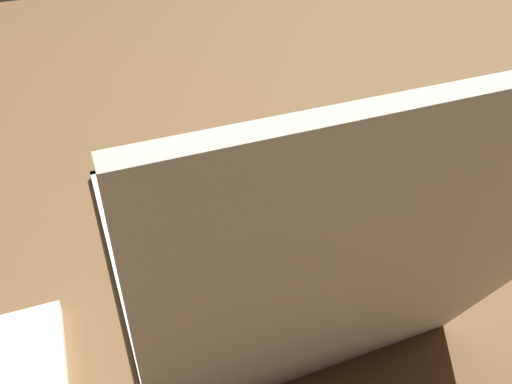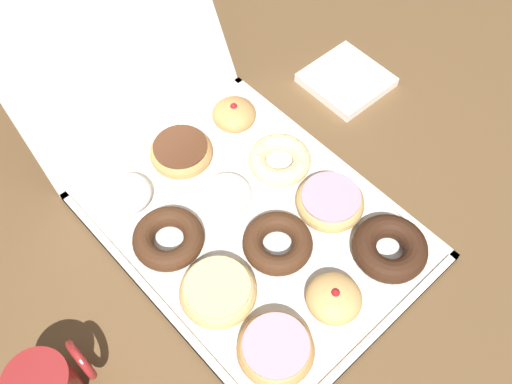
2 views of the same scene
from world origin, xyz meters
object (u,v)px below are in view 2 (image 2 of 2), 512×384
(pink_frosted_donut_5, at_px, (330,202))
(napkin_stack, at_px, (346,80))
(chocolate_frosted_donut_10, at_px, (180,153))
(jelly_filled_donut_11, at_px, (234,114))
(cruller_donut_8, at_px, (280,160))
(pink_frosted_donut_0, at_px, (276,349))
(donut_box, at_px, (253,227))
(chocolate_cake_ring_donut_2, at_px, (390,248))
(jelly_filled_donut_1, at_px, (334,298))
(chocolate_cake_ring_donut_6, at_px, (168,238))
(powdered_filled_donut_9, at_px, (126,194))
(chocolate_cake_ring_donut_4, at_px, (276,245))
(powdered_filled_donut_7, at_px, (224,196))
(glazed_ring_donut_3, at_px, (218,291))

(pink_frosted_donut_5, height_order, napkin_stack, pink_frosted_donut_5)
(chocolate_frosted_donut_10, distance_m, jelly_filled_donut_11, 0.13)
(cruller_donut_8, relative_size, napkin_stack, 0.77)
(pink_frosted_donut_0, height_order, cruller_donut_8, pink_frosted_donut_0)
(donut_box, relative_size, napkin_stack, 3.67)
(pink_frosted_donut_5, bearing_deg, chocolate_cake_ring_donut_2, -87.29)
(napkin_stack, bearing_deg, jelly_filled_donut_1, -140.16)
(donut_box, relative_size, jelly_filled_donut_1, 6.26)
(chocolate_cake_ring_donut_6, height_order, powdered_filled_donut_9, powdered_filled_donut_9)
(jelly_filled_donut_1, relative_size, chocolate_cake_ring_donut_4, 0.75)
(chocolate_cake_ring_donut_2, relative_size, powdered_filled_donut_7, 1.41)
(jelly_filled_donut_1, relative_size, chocolate_cake_ring_donut_2, 0.71)
(donut_box, height_order, chocolate_frosted_donut_10, chocolate_frosted_donut_10)
(donut_box, distance_m, powdered_filled_donut_9, 0.22)
(donut_box, height_order, chocolate_cake_ring_donut_4, chocolate_cake_ring_donut_4)
(powdered_filled_donut_9, xyz_separation_m, chocolate_frosted_donut_10, (0.12, 0.01, -0.00))
(powdered_filled_donut_7, bearing_deg, cruller_donut_8, -3.39)
(cruller_donut_8, relative_size, jelly_filled_donut_11, 1.37)
(jelly_filled_donut_1, height_order, powdered_filled_donut_7, jelly_filled_donut_1)
(jelly_filled_donut_1, bearing_deg, pink_frosted_donut_0, 178.05)
(chocolate_cake_ring_donut_2, xyz_separation_m, chocolate_cake_ring_donut_4, (-0.13, 0.13, -0.00))
(chocolate_cake_ring_donut_6, bearing_deg, cruller_donut_8, -1.90)
(pink_frosted_donut_5, height_order, jelly_filled_donut_11, jelly_filled_donut_11)
(jelly_filled_donut_11, bearing_deg, napkin_stack, -16.11)
(donut_box, xyz_separation_m, chocolate_cake_ring_donut_4, (-0.00, -0.06, 0.02))
(powdered_filled_donut_7, bearing_deg, pink_frosted_donut_5, -46.38)
(glazed_ring_donut_3, bearing_deg, donut_box, 24.67)
(pink_frosted_donut_0, bearing_deg, chocolate_cake_ring_donut_6, 90.22)
(chocolate_cake_ring_donut_2, xyz_separation_m, cruller_donut_8, (-0.01, 0.25, -0.00))
(chocolate_cake_ring_donut_2, height_order, powdered_filled_donut_9, powdered_filled_donut_9)
(jelly_filled_donut_11, bearing_deg, pink_frosted_donut_5, -91.68)
(jelly_filled_donut_1, height_order, chocolate_frosted_donut_10, jelly_filled_donut_1)
(donut_box, xyz_separation_m, glazed_ring_donut_3, (-0.12, -0.06, 0.03))
(chocolate_cake_ring_donut_4, height_order, cruller_donut_8, same)
(chocolate_cake_ring_donut_6, bearing_deg, glazed_ring_donut_3, -90.84)
(jelly_filled_donut_11, bearing_deg, chocolate_cake_ring_donut_4, -117.58)
(pink_frosted_donut_0, relative_size, powdered_filled_donut_7, 1.32)
(jelly_filled_donut_1, relative_size, cruller_donut_8, 0.77)
(pink_frosted_donut_0, bearing_deg, donut_box, 55.92)
(chocolate_cake_ring_donut_6, height_order, napkin_stack, chocolate_cake_ring_donut_6)
(chocolate_cake_ring_donut_6, xyz_separation_m, napkin_stack, (0.48, 0.05, -0.02))
(powdered_filled_donut_7, bearing_deg, powdered_filled_donut_9, 136.09)
(glazed_ring_donut_3, xyz_separation_m, chocolate_cake_ring_donut_6, (0.00, 0.12, -0.00))
(powdered_filled_donut_9, bearing_deg, pink_frosted_donut_5, -45.19)
(pink_frosted_donut_5, xyz_separation_m, cruller_donut_8, (0.00, 0.12, -0.00))
(jelly_filled_donut_1, xyz_separation_m, napkin_stack, (0.37, 0.31, -0.02))
(donut_box, relative_size, cruller_donut_8, 4.80)
(powdered_filled_donut_7, bearing_deg, chocolate_cake_ring_donut_2, -63.08)
(powdered_filled_donut_9, xyz_separation_m, napkin_stack, (0.48, -0.06, -0.02))
(cruller_donut_8, height_order, chocolate_frosted_donut_10, chocolate_frosted_donut_10)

